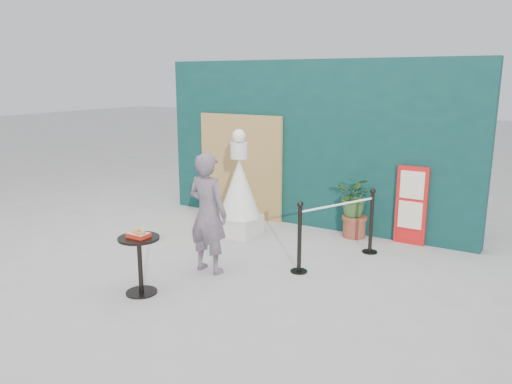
# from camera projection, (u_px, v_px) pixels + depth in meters

# --- Properties ---
(ground) EXTENTS (60.00, 60.00, 0.00)m
(ground) POSITION_uv_depth(u_px,v_px,m) (210.00, 281.00, 6.76)
(ground) COLOR #ADAAA5
(ground) RESTS_ON ground
(back_wall) EXTENTS (6.00, 0.30, 3.00)m
(back_wall) POSITION_uv_depth(u_px,v_px,m) (311.00, 144.00, 9.05)
(back_wall) COLOR #0A2F30
(back_wall) RESTS_ON ground
(bamboo_fence) EXTENTS (1.80, 0.08, 2.00)m
(bamboo_fence) POSITION_uv_depth(u_px,v_px,m) (240.00, 166.00, 9.69)
(bamboo_fence) COLOR tan
(bamboo_fence) RESTS_ON ground
(woman) EXTENTS (0.64, 0.44, 1.70)m
(woman) POSITION_uv_depth(u_px,v_px,m) (208.00, 213.00, 6.92)
(woman) COLOR slate
(woman) RESTS_ON ground
(menu_board) EXTENTS (0.50, 0.07, 1.30)m
(menu_board) POSITION_uv_depth(u_px,v_px,m) (411.00, 206.00, 8.13)
(menu_board) COLOR red
(menu_board) RESTS_ON ground
(statue) EXTENTS (0.72, 0.72, 1.85)m
(statue) POSITION_uv_depth(u_px,v_px,m) (239.00, 193.00, 8.56)
(statue) COLOR beige
(statue) RESTS_ON ground
(cafe_table) EXTENTS (0.52, 0.52, 0.75)m
(cafe_table) POSITION_uv_depth(u_px,v_px,m) (140.00, 256.00, 6.27)
(cafe_table) COLOR black
(cafe_table) RESTS_ON ground
(food_basket) EXTENTS (0.26, 0.19, 0.11)m
(food_basket) POSITION_uv_depth(u_px,v_px,m) (139.00, 234.00, 6.21)
(food_basket) COLOR red
(food_basket) RESTS_ON cafe_table
(planter) EXTENTS (0.63, 0.55, 1.08)m
(planter) POSITION_uv_depth(u_px,v_px,m) (355.00, 202.00, 8.48)
(planter) COLOR #984131
(planter) RESTS_ON ground
(stanchion_barrier) EXTENTS (0.84, 1.54, 1.03)m
(stanchion_barrier) POSITION_uv_depth(u_px,v_px,m) (337.00, 230.00, 7.35)
(stanchion_barrier) COLOR black
(stanchion_barrier) RESTS_ON ground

